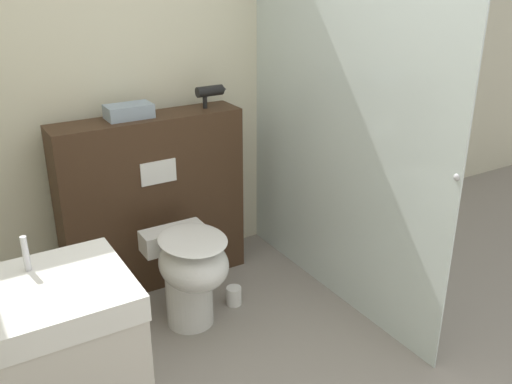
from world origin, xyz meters
The scene contains 7 objects.
wall_back centered at (0.00, 1.88, 1.25)m, with size 8.00×0.06×2.50m.
partition_panel centered at (-0.14, 1.64, 0.55)m, with size 1.15×0.27×1.09m.
shower_glass centered at (0.75, 0.96, 1.09)m, with size 0.04×1.78×2.18m.
toilet centered at (-0.16, 1.06, 0.36)m, with size 0.37×0.57×0.58m.
hair_drier centered at (0.29, 1.64, 1.19)m, with size 0.20×0.06×0.14m.
folded_towel centered at (-0.23, 1.66, 1.13)m, with size 0.27×0.15×0.08m.
spare_toilet_roll centered at (0.14, 1.12, 0.06)m, with size 0.09×0.09×0.11m.
Camera 1 is at (-1.26, -1.48, 1.97)m, focal length 40.00 mm.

